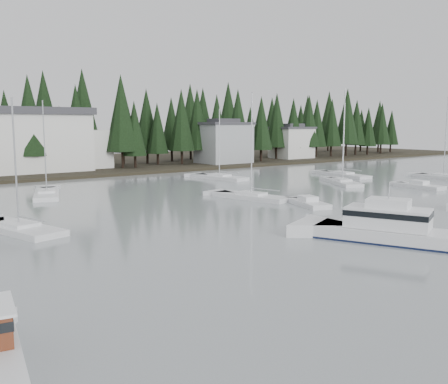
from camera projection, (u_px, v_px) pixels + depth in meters
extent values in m
cube|color=black|center=(21.00, 168.00, 98.91)|extent=(240.00, 54.00, 1.00)
cube|color=#999EA0|center=(224.00, 144.00, 104.83)|extent=(10.00, 8.00, 8.00)
cube|color=#38383D|center=(224.00, 123.00, 104.26)|extent=(10.60, 8.48, 0.50)
cube|color=#38383D|center=(224.00, 121.00, 104.18)|extent=(5.50, 4.40, 0.80)
cube|color=silver|center=(292.00, 143.00, 119.64)|extent=(9.00, 7.00, 7.00)
cube|color=#38383D|center=(292.00, 128.00, 119.14)|extent=(9.54, 7.42, 0.50)
cube|color=#38383D|center=(292.00, 125.00, 119.06)|extent=(4.95, 3.85, 0.80)
cube|color=silver|center=(14.00, 143.00, 83.33)|extent=(24.00, 10.00, 10.00)
cube|color=#38383D|center=(12.00, 111.00, 82.62)|extent=(25.00, 11.00, 1.20)
cube|color=silver|center=(79.00, 149.00, 92.29)|extent=(10.00, 8.00, 7.00)
cube|color=silver|center=(395.00, 240.00, 36.44)|extent=(7.74, 11.76, 1.64)
cube|color=#0E1632|center=(395.00, 242.00, 36.46)|extent=(7.79, 11.83, 0.23)
cube|color=white|center=(388.00, 218.00, 36.50)|extent=(4.98, 6.54, 1.49)
cube|color=black|center=(388.00, 213.00, 36.45)|extent=(5.07, 6.62, 0.41)
cube|color=white|center=(388.00, 203.00, 36.36)|extent=(3.10, 3.53, 0.67)
cylinder|color=#A5A8AD|center=(389.00, 192.00, 36.25)|extent=(0.10, 0.10, 1.13)
cube|color=silver|center=(342.00, 184.00, 72.23)|extent=(7.02, 9.72, 1.05)
cube|color=white|center=(342.00, 180.00, 72.15)|extent=(3.20, 3.76, 0.30)
cylinder|color=#A5A8AD|center=(344.00, 135.00, 71.29)|extent=(0.14, 0.14, 13.03)
cube|color=silver|center=(443.00, 179.00, 79.03)|extent=(3.94, 9.79, 1.05)
cube|color=white|center=(443.00, 175.00, 78.94)|extent=(2.36, 3.45, 0.30)
cylinder|color=#A5A8AD|center=(446.00, 137.00, 78.13)|extent=(0.14, 0.14, 12.27)
cube|color=silver|center=(47.00, 196.00, 60.09)|extent=(6.00, 10.88, 1.05)
cube|color=white|center=(47.00, 191.00, 60.00)|extent=(2.98, 4.02, 0.30)
cylinder|color=#A5A8AD|center=(45.00, 146.00, 59.29)|extent=(0.14, 0.14, 10.86)
cube|color=silver|center=(251.00, 199.00, 57.73)|extent=(4.82, 10.10, 1.05)
cube|color=white|center=(251.00, 193.00, 57.64)|extent=(2.62, 3.65, 0.30)
cylinder|color=#A5A8AD|center=(252.00, 144.00, 56.88)|extent=(0.14, 0.14, 11.61)
cube|color=silver|center=(19.00, 232.00, 40.08)|extent=(5.33, 9.80, 1.05)
cube|color=white|center=(19.00, 224.00, 39.99)|extent=(2.85, 3.61, 0.30)
cylinder|color=#A5A8AD|center=(15.00, 162.00, 39.33)|extent=(0.14, 0.14, 10.13)
cube|color=silver|center=(343.00, 176.00, 82.84)|extent=(4.44, 11.24, 1.05)
cube|color=white|center=(343.00, 172.00, 82.75)|extent=(2.44, 3.98, 0.30)
cylinder|color=#A5A8AD|center=(344.00, 138.00, 82.00)|extent=(0.14, 0.14, 11.51)
cube|color=silver|center=(219.00, 179.00, 78.81)|extent=(4.39, 10.43, 1.05)
cube|color=white|center=(219.00, 175.00, 78.72)|extent=(2.52, 3.70, 0.30)
cylinder|color=#A5A8AD|center=(219.00, 143.00, 78.04)|extent=(0.14, 0.14, 10.43)
cube|color=silver|center=(308.00, 205.00, 52.89)|extent=(4.02, 6.60, 0.90)
cube|color=white|center=(308.00, 198.00, 52.80)|extent=(2.04, 2.36, 0.55)
cube|color=silver|center=(419.00, 188.00, 67.54)|extent=(2.71, 6.99, 0.90)
cube|color=white|center=(419.00, 182.00, 67.44)|extent=(1.66, 2.29, 0.55)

